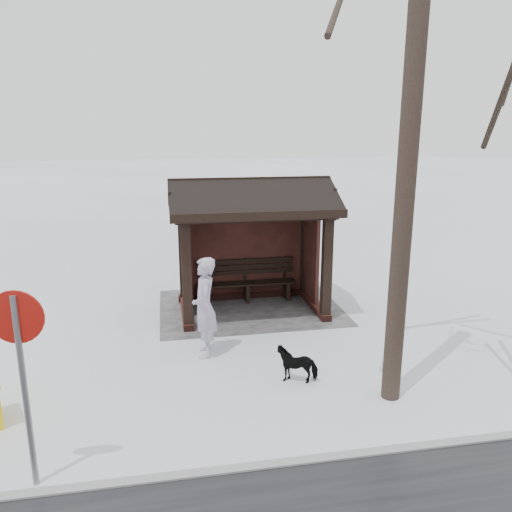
# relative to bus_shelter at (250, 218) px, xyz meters

# --- Properties ---
(ground) EXTENTS (120.00, 120.00, 0.00)m
(ground) POSITION_rel_bus_shelter_xyz_m (0.00, 0.16, -2.17)
(ground) COLOR white
(ground) RESTS_ON ground
(kerb) EXTENTS (120.00, 0.15, 0.06)m
(kerb) POSITION_rel_bus_shelter_xyz_m (0.00, 5.66, -2.16)
(kerb) COLOR gray
(kerb) RESTS_ON ground
(trampled_patch) EXTENTS (4.20, 3.20, 0.02)m
(trampled_patch) POSITION_rel_bus_shelter_xyz_m (0.00, -0.04, -2.16)
(trampled_patch) COLOR gray
(trampled_patch) RESTS_ON ground
(bus_shelter) EXTENTS (3.60, 2.40, 3.09)m
(bus_shelter) POSITION_rel_bus_shelter_xyz_m (0.00, 0.00, 0.00)
(bus_shelter) COLOR #3A1A15
(bus_shelter) RESTS_ON ground
(pedestrian) EXTENTS (0.47, 0.70, 1.88)m
(pedestrian) POSITION_rel_bus_shelter_xyz_m (1.24, 2.30, -1.23)
(pedestrian) COLOR #ADA0BC
(pedestrian) RESTS_ON ground
(dog) EXTENTS (0.76, 0.51, 0.59)m
(dog) POSITION_rel_bus_shelter_xyz_m (-0.19, 3.54, -1.87)
(dog) COLOR black
(dog) RESTS_ON ground
(road_sign) EXTENTS (0.62, 0.12, 2.43)m
(road_sign) POSITION_rel_bus_shelter_xyz_m (3.54, 5.44, -0.42)
(road_sign) COLOR gray
(road_sign) RESTS_ON ground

